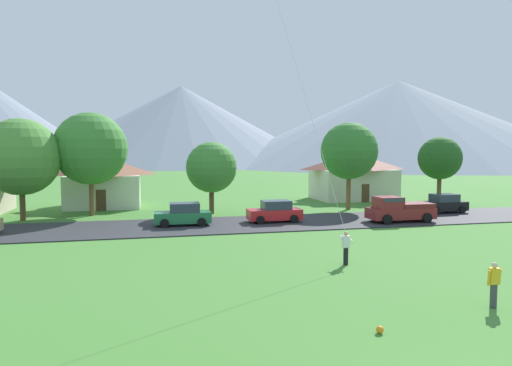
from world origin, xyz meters
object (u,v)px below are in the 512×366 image
object	(u,v)px
house_left_center	(104,181)
tree_near_left	(211,167)
parked_car_green_west_end	(183,215)
watcher_person	(494,284)
soccer_ball	(380,330)
pickup_truck_maroon_west_side	(399,209)
parked_car_red_mid_east	(275,212)
tree_left_of_center	(440,158)
tree_near_right	(349,151)
house_leftmost	(353,175)
tree_right_of_center	(21,157)
tree_center	(91,149)
parked_car_black_mid_west	(443,204)

from	to	relation	value
house_left_center	tree_near_left	distance (m)	12.59
tree_near_left	parked_car_green_west_end	distance (m)	7.61
tree_near_left	parked_car_green_west_end	bearing A→B (deg)	-115.89
watcher_person	soccer_ball	bearing A→B (deg)	-167.17
pickup_truck_maroon_west_side	parked_car_red_mid_east	bearing A→B (deg)	167.10
parked_car_red_mid_east	soccer_ball	xyz separation A→B (m)	(-2.71, -21.78, -0.75)
pickup_truck_maroon_west_side	tree_left_of_center	bearing A→B (deg)	42.59
house_left_center	parked_car_red_mid_east	size ratio (longest dim) A/B	1.80
house_left_center	tree_near_right	distance (m)	24.57
house_leftmost	soccer_ball	world-z (taller)	house_leftmost
tree_left_of_center	watcher_person	xyz separation A→B (m)	(-17.26, -27.75, -3.99)
tree_right_of_center	pickup_truck_maroon_west_side	distance (m)	30.59
tree_near_left	tree_left_of_center	world-z (taller)	tree_left_of_center
tree_center	parked_car_red_mid_east	size ratio (longest dim) A/B	2.13
soccer_ball	parked_car_black_mid_west	bearing A→B (deg)	50.96
house_left_center	parked_car_black_mid_west	bearing A→B (deg)	-21.94
tree_right_of_center	parked_car_red_mid_east	size ratio (longest dim) A/B	1.97
parked_car_red_mid_east	tree_left_of_center	bearing A→B (deg)	19.93
tree_near_left	pickup_truck_maroon_west_side	bearing A→B (deg)	-31.46
parked_car_black_mid_west	parked_car_red_mid_east	world-z (taller)	same
tree_near_right	house_left_center	bearing A→B (deg)	161.73
house_leftmost	tree_left_of_center	bearing A→B (deg)	-50.56
tree_near_right	watcher_person	distance (m)	28.02
tree_near_left	tree_near_right	size ratio (longest dim) A/B	0.77
parked_car_red_mid_east	pickup_truck_maroon_west_side	xyz separation A→B (m)	(9.55, -2.19, 0.19)
house_leftmost	soccer_ball	distance (m)	39.95
house_leftmost	soccer_ball	xyz separation A→B (m)	(-16.27, -36.39, -2.68)
tree_right_of_center	soccer_ball	distance (m)	32.83
tree_right_of_center	watcher_person	bearing A→B (deg)	-50.15
house_leftmost	parked_car_black_mid_west	distance (m)	13.41
tree_near_right	house_leftmost	bearing A→B (deg)	62.17
tree_near_left	tree_left_of_center	xyz separation A→B (m)	(23.86, 0.94, 0.69)
tree_near_left	tree_right_of_center	distance (m)	15.54
tree_center	tree_near_right	xyz separation A→B (m)	(23.61, -1.35, -0.21)
house_leftmost	parked_car_green_west_end	world-z (taller)	house_leftmost
tree_near_left	parked_car_red_mid_east	distance (m)	8.17
parked_car_red_mid_east	soccer_ball	distance (m)	21.96
watcher_person	tree_center	bearing A→B (deg)	121.06
tree_near_right	tree_center	bearing A→B (deg)	176.73
parked_car_black_mid_west	parked_car_red_mid_east	xyz separation A→B (m)	(-16.27, -1.62, 0.00)
tree_center	parked_car_green_west_end	bearing A→B (deg)	-45.61
tree_right_of_center	parked_car_red_mid_east	distance (m)	20.97
tree_near_left	parked_car_black_mid_west	xyz separation A→B (m)	(20.42, -4.58, -3.31)
parked_car_red_mid_east	house_leftmost	bearing A→B (deg)	47.15
parked_car_black_mid_west	parked_car_red_mid_east	distance (m)	16.35
house_left_center	parked_car_green_west_end	xyz separation A→B (m)	(6.89, -13.80, -1.73)
parked_car_black_mid_west	parked_car_red_mid_east	bearing A→B (deg)	-174.30
tree_center	parked_car_black_mid_west	bearing A→B (deg)	-10.88
house_leftmost	watcher_person	distance (m)	36.98
tree_center	watcher_person	world-z (taller)	tree_center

